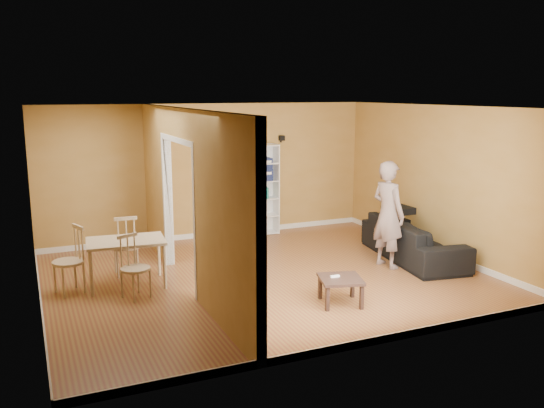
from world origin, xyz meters
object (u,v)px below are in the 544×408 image
Objects in this scene: sofa at (414,234)px; chair_near at (135,267)px; chair_far at (126,245)px; person at (388,205)px; coffee_table at (341,282)px; bookshelf at (258,190)px; chair_left at (68,260)px; dining_table at (126,245)px.

chair_near reaches higher than sofa.
chair_near is at bearing 89.14° from chair_far.
sofa is at bearing -85.80° from person.
person is 4.09m from chair_near.
person reaches higher than coffee_table.
chair_left is (-3.78, -2.15, -0.42)m from bookshelf.
dining_table is (-4.06, 0.74, -0.41)m from person.
sofa is at bearing -24.60° from chair_near.
chair_left is 1.01× the size of chair_far.
sofa is 2.41× the size of chair_far.
chair_left is at bearing 149.96° from coffee_table.
dining_table is 1.15× the size of chair_far.
chair_left reaches higher than sofa.
sofa is 1.29× the size of bookshelf.
coffee_table is at bearing 41.41° from chair_left.
coffee_table is at bearing -53.11° from chair_near.
sofa is 4.78m from chair_far.
bookshelf is at bearing 83.49° from coffee_table.
chair_near is (-4.70, -0.01, 0.00)m from sofa.
bookshelf is 1.62× the size of dining_table.
person is 2.12× the size of chair_far.
sofa is 4.21× the size of coffee_table.
chair_near is (0.83, -0.58, -0.04)m from chair_left.
chair_far is (-3.99, 1.27, -0.54)m from person.
dining_table reaches higher than coffee_table.
chair_left is at bearing 70.95° from person.
chair_left is (-0.81, -0.00, -0.13)m from dining_table.
person reaches higher than sofa.
person is 2.11× the size of chair_left.
bookshelf reaches higher than coffee_table.
bookshelf is (-1.76, 2.72, 0.46)m from sofa.
chair_left is 1.04m from chair_far.
bookshelf reaches higher than sofa.
person reaches higher than chair_far.
bookshelf reaches higher than chair_near.
chair_near is (-2.48, 1.34, 0.13)m from coffee_table.
coffee_table is 0.62× the size of chair_near.
chair_far reaches higher than dining_table.
person is at bearing 62.84° from chair_left.
chair_left reaches higher than coffee_table.
chair_left is (-4.87, 0.74, -0.54)m from person.
chair_far is (-2.43, 2.45, 0.17)m from coffee_table.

